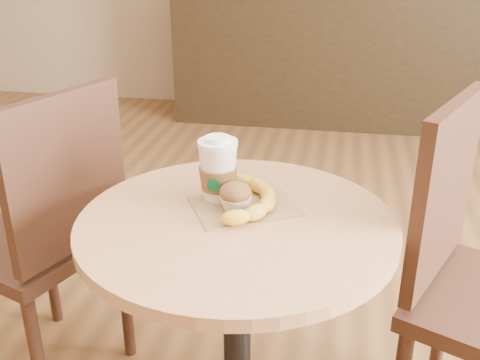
# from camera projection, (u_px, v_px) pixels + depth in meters

# --- Properties ---
(cafe_table) EXTENTS (0.74, 0.74, 0.75)m
(cafe_table) POSITION_uv_depth(u_px,v_px,m) (237.00, 292.00, 1.37)
(cafe_table) COLOR black
(cafe_table) RESTS_ON ground
(chair_left) EXTENTS (0.55, 0.55, 0.98)m
(chair_left) POSITION_uv_depth(u_px,v_px,m) (46.00, 232.00, 1.67)
(chair_left) COLOR #371E13
(chair_left) RESTS_ON ground
(service_counter) EXTENTS (2.30, 0.65, 1.04)m
(service_counter) POSITION_uv_depth(u_px,v_px,m) (323.00, 53.00, 4.26)
(service_counter) COLOR black
(service_counter) RESTS_ON ground
(kraft_bag) EXTENTS (0.30, 0.27, 0.00)m
(kraft_bag) POSITION_uv_depth(u_px,v_px,m) (245.00, 206.00, 1.35)
(kraft_bag) COLOR olive
(kraft_bag) RESTS_ON cafe_table
(coffee_cup) EXTENTS (0.10, 0.10, 0.16)m
(coffee_cup) POSITION_uv_depth(u_px,v_px,m) (218.00, 172.00, 1.36)
(coffee_cup) COLOR silver
(coffee_cup) RESTS_ON cafe_table
(muffin) EXTENTS (0.08, 0.08, 0.07)m
(muffin) POSITION_uv_depth(u_px,v_px,m) (235.00, 197.00, 1.31)
(muffin) COLOR silver
(muffin) RESTS_ON kraft_bag
(banana) EXTENTS (0.16, 0.28, 0.04)m
(banana) POSITION_uv_depth(u_px,v_px,m) (251.00, 199.00, 1.34)
(banana) COLOR gold
(banana) RESTS_ON kraft_bag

